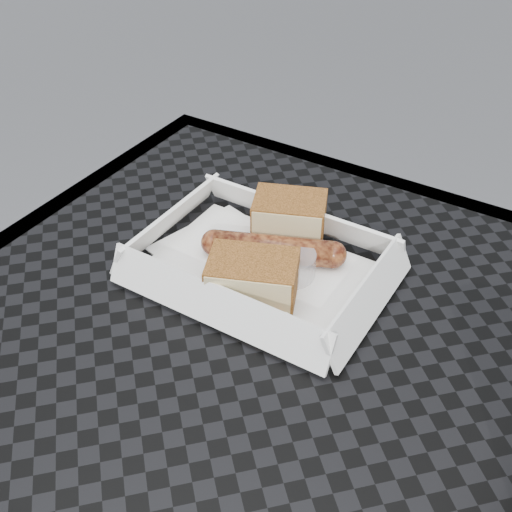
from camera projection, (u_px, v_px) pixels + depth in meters
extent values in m
cube|color=black|center=(287.00, 431.00, 0.52)|extent=(0.80, 0.80, 0.01)
cube|color=black|center=(444.00, 207.00, 0.78)|extent=(0.80, 0.03, 0.03)
cylinder|color=black|center=(205.00, 330.00, 1.12)|extent=(0.03, 0.03, 0.73)
cube|color=white|center=(261.00, 272.00, 0.66)|extent=(0.22, 0.15, 0.00)
cylinder|color=brown|center=(273.00, 249.00, 0.66)|extent=(0.13, 0.07, 0.03)
sphere|color=brown|center=(333.00, 255.00, 0.65)|extent=(0.03, 0.03, 0.03)
sphere|color=brown|center=(214.00, 243.00, 0.67)|extent=(0.03, 0.03, 0.03)
cube|color=brown|center=(289.00, 218.00, 0.69)|extent=(0.09, 0.08, 0.05)
cube|color=brown|center=(253.00, 278.00, 0.61)|extent=(0.10, 0.08, 0.04)
cylinder|color=#F84C0A|center=(286.00, 320.00, 0.60)|extent=(0.02, 0.02, 0.00)
torus|color=white|center=(290.00, 326.00, 0.59)|extent=(0.02, 0.02, 0.00)
cube|color=#B2D17F|center=(297.00, 323.00, 0.59)|extent=(0.02, 0.02, 0.00)
cube|color=white|center=(224.00, 250.00, 0.69)|extent=(0.15, 0.15, 0.00)
cylinder|color=maroon|center=(303.00, 211.00, 0.72)|extent=(0.05, 0.05, 0.03)
cylinder|color=silver|center=(291.00, 266.00, 0.64)|extent=(0.05, 0.05, 0.03)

